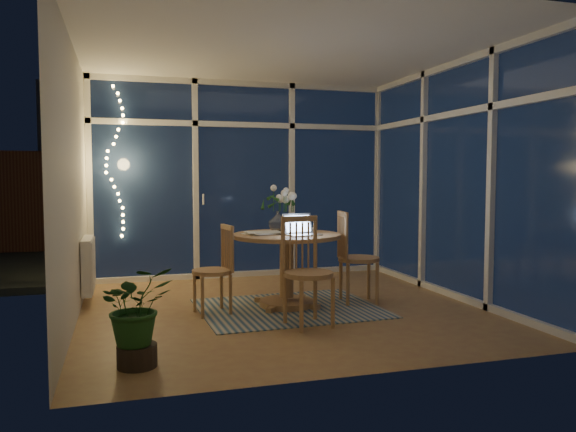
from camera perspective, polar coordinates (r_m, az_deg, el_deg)
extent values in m
plane|color=#946340|center=(5.79, -0.27, -9.38)|extent=(4.00, 4.00, 0.00)
plane|color=white|center=(5.77, -0.27, 16.61)|extent=(4.00, 4.00, 0.00)
cube|color=beige|center=(7.57, -4.51, 3.69)|extent=(4.00, 0.04, 2.60)
cube|color=beige|center=(3.75, 8.30, 3.35)|extent=(4.00, 0.04, 2.60)
cube|color=beige|center=(5.43, -21.03, 3.32)|extent=(0.04, 4.00, 2.60)
cube|color=beige|center=(6.48, 16.99, 3.48)|extent=(0.04, 4.00, 2.60)
cube|color=white|center=(7.54, -4.44, 3.69)|extent=(4.00, 0.10, 2.60)
cube|color=white|center=(6.46, 16.70, 3.48)|extent=(0.10, 4.00, 2.60)
cube|color=white|center=(6.39, -19.66, -4.69)|extent=(0.10, 0.70, 0.58)
cube|color=black|center=(10.71, -5.19, -3.53)|extent=(12.00, 6.00, 0.10)
cube|color=#381B14|center=(11.03, -8.28, 1.67)|extent=(11.00, 0.08, 1.80)
cube|color=#2F3138|center=(14.06, -8.87, 7.46)|extent=(7.00, 3.00, 2.20)
sphere|color=black|center=(8.89, -11.42, -1.82)|extent=(0.90, 0.90, 0.90)
cube|color=#BAAE97|center=(5.78, 0.14, -9.35)|extent=(1.84, 1.50, 0.01)
cylinder|color=#AD7F4E|center=(5.80, -0.15, -5.54)|extent=(1.15, 1.15, 0.76)
cube|color=#AD7F4E|center=(5.54, -7.72, -5.37)|extent=(0.46, 0.46, 0.88)
cube|color=#AD7F4E|center=(6.01, 7.20, -4.10)|extent=(0.52, 0.52, 0.99)
cube|color=#AD7F4E|center=(5.03, 2.12, -5.63)|extent=(0.54, 0.54, 1.00)
imported|color=silver|center=(6.05, -1.04, -0.53)|extent=(0.21, 0.21, 0.21)
imported|color=silver|center=(5.99, 1.91, -1.41)|extent=(0.16, 0.16, 0.04)
cube|color=silver|center=(5.73, -2.27, -1.72)|extent=(0.39, 0.32, 0.02)
cube|color=black|center=(5.73, 0.64, -1.79)|extent=(0.14, 0.11, 0.01)
imported|color=#19481B|center=(4.13, -15.16, -9.57)|extent=(0.65, 0.60, 0.76)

